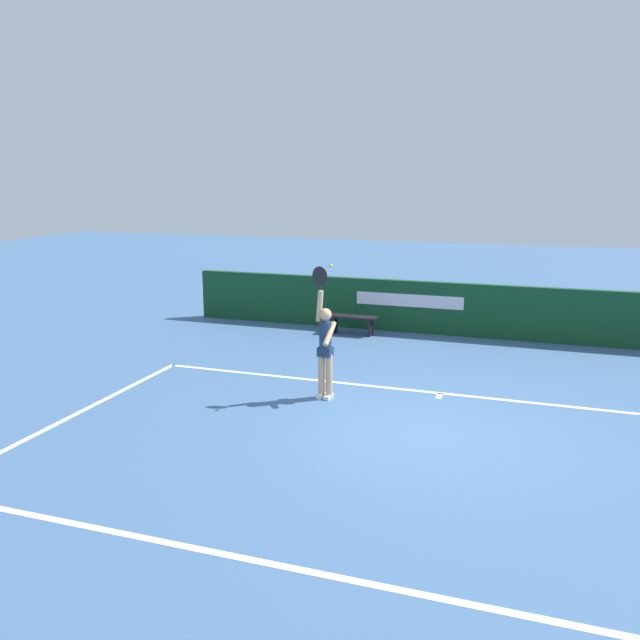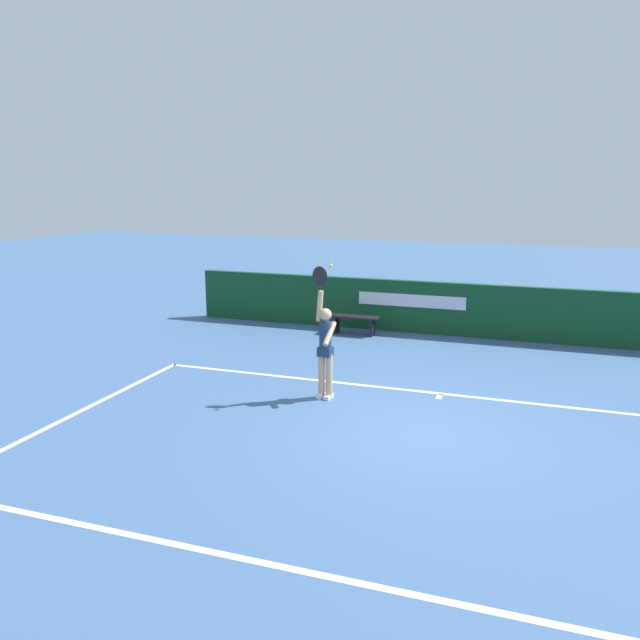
{
  "view_description": "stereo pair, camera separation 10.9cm",
  "coord_description": "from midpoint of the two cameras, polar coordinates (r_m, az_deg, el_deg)",
  "views": [
    {
      "loc": [
        1.45,
        -9.16,
        3.8
      ],
      "look_at": [
        -1.97,
        0.95,
        1.43
      ],
      "focal_mm": 35.9,
      "sensor_mm": 36.0,
      "label": 1
    },
    {
      "loc": [
        1.55,
        -9.13,
        3.8
      ],
      "look_at": [
        -1.97,
        0.95,
        1.43
      ],
      "focal_mm": 35.9,
      "sensor_mm": 36.0,
      "label": 2
    }
  ],
  "objects": [
    {
      "name": "ground_plane",
      "position": [
        10.01,
        9.32,
        -9.96
      ],
      "size": [
        60.0,
        60.0,
        0.0
      ],
      "primitive_type": "plane",
      "color": "#3E608B"
    },
    {
      "name": "back_wall",
      "position": [
        16.01,
        13.47,
        0.84
      ],
      "size": [
        14.48,
        0.2,
        1.31
      ],
      "color": "#114122",
      "rests_on": "ground"
    },
    {
      "name": "tennis_player",
      "position": [
        11.13,
        0.73,
        -2.24
      ],
      "size": [
        0.42,
        0.44,
        2.34
      ],
      "color": "tan",
      "rests_on": "ground"
    },
    {
      "name": "courtside_bench_near",
      "position": [
        15.9,
        3.28,
        -0.06
      ],
      "size": [
        1.23,
        0.37,
        0.46
      ],
      "color": "black",
      "rests_on": "ground"
    },
    {
      "name": "court_lines",
      "position": [
        9.17,
        8.27,
        -12.09
      ],
      "size": [
        11.2,
        5.92,
        0.0
      ],
      "color": "white",
      "rests_on": "ground"
    },
    {
      "name": "tennis_ball",
      "position": [
        10.81,
        1.25,
        4.86
      ],
      "size": [
        0.07,
        0.07,
        0.07
      ],
      "color": "#CDE438"
    }
  ]
}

